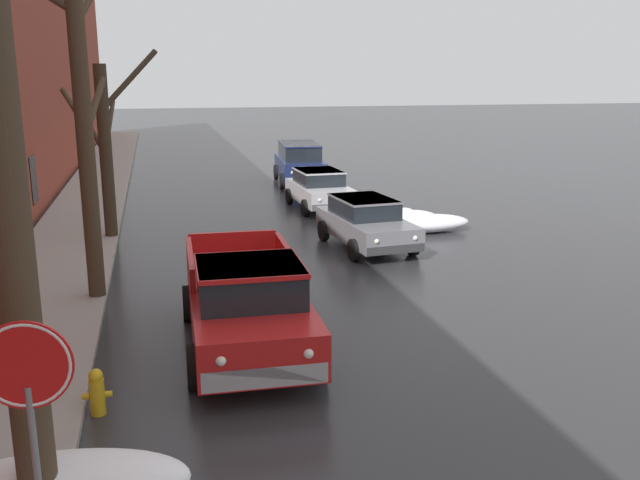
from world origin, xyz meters
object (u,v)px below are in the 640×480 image
Objects in this scene: bare_tree_second_along_sidewalk at (82,122)px; pickup_truck_red_approaching_near_lane at (247,302)px; bare_tree_at_the_corner at (4,202)px; fire_hydrant at (97,392)px; sedan_silver_parked_kerbside_mid at (320,188)px; bare_tree_mid_block at (107,145)px; sedan_grey_parked_kerbside_close at (366,222)px; stop_sign_at_corner at (29,397)px; suv_darkblue_parked_far_down_block at (299,162)px.

bare_tree_second_along_sidewalk is 1.39× the size of pickup_truck_red_approaching_near_lane.
bare_tree_second_along_sidewalk is (0.00, 8.14, 0.21)m from bare_tree_at_the_corner.
bare_tree_at_the_corner reaches higher than fire_hydrant.
bare_tree_second_along_sidewalk reaches higher than bare_tree_at_the_corner.
bare_tree_mid_block is at bearing -156.73° from sedan_silver_parked_kerbside_mid.
bare_tree_at_the_corner reaches higher than sedan_silver_parked_kerbside_mid.
bare_tree_at_the_corner reaches higher than pickup_truck_red_approaching_near_lane.
bare_tree_mid_block is at bearing 157.84° from sedan_grey_parked_kerbside_close.
bare_tree_mid_block is 15.60m from stop_sign_at_corner.
bare_tree_mid_block reaches higher than pickup_truck_red_approaching_near_lane.
fire_hydrant is 4.54m from stop_sign_at_corner.
bare_tree_second_along_sidewalk is 6.53m from fire_hydrant.
sedan_silver_parked_kerbside_mid is (7.27, 17.21, -2.90)m from bare_tree_at_the_corner.
bare_tree_at_the_corner reaches higher than sedan_grey_parked_kerbside_close.
pickup_truck_red_approaching_near_lane is 1.81× the size of stop_sign_at_corner.
fire_hydrant is at bearing -88.32° from bare_tree_mid_block.
stop_sign_at_corner is at bearing -112.84° from pickup_truck_red_approaching_near_lane.
pickup_truck_red_approaching_near_lane is 7.89m from sedan_grey_parked_kerbside_close.
pickup_truck_red_approaching_near_lane is 1.29× the size of sedan_grey_parked_kerbside_close.
fire_hydrant is (-6.84, -14.57, -0.39)m from sedan_silver_parked_kerbside_mid.
stop_sign_at_corner is at bearing -77.36° from bare_tree_at_the_corner.
sedan_grey_parked_kerbside_close is 10.94m from fire_hydrant.
suv_darkblue_parked_far_down_block is 6.68× the size of fire_hydrant.
sedan_silver_parked_kerbside_mid is (0.09, 5.98, -0.00)m from sedan_grey_parked_kerbside_close.
pickup_truck_red_approaching_near_lane is 19.25m from suv_darkblue_parked_far_down_block.
bare_tree_mid_block is 1.35× the size of sedan_grey_parked_kerbside_close.
sedan_silver_parked_kerbside_mid reaches higher than fire_hydrant.
pickup_truck_red_approaching_near_lane is at bearing -50.61° from bare_tree_second_along_sidewalk.
bare_tree_mid_block is 10.09m from pickup_truck_red_approaching_near_lane.
suv_darkblue_parked_far_down_block is at bearing 75.27° from pickup_truck_red_approaching_near_lane.
sedan_silver_parked_kerbside_mid is 6.05m from suv_darkblue_parked_far_down_block.
bare_tree_second_along_sidewalk is at bearing 89.97° from bare_tree_at_the_corner.
bare_tree_mid_block is 1.05× the size of pickup_truck_red_approaching_near_lane.
fire_hydrant is at bearing -128.17° from sedan_grey_parked_kerbside_close.
suv_darkblue_parked_far_down_block is (0.51, 6.03, 0.24)m from sedan_silver_parked_kerbside_mid.
sedan_silver_parked_kerbside_mid is 16.10m from fire_hydrant.
bare_tree_second_along_sidewalk reaches higher than pickup_truck_red_approaching_near_lane.
stop_sign_at_corner is (-6.86, -12.70, 1.53)m from sedan_grey_parked_kerbside_close.
sedan_grey_parked_kerbside_close is 0.87× the size of suv_darkblue_parked_far_down_block.
bare_tree_at_the_corner is at bearing -90.38° from bare_tree_mid_block.
fire_hydrant is 0.24× the size of stop_sign_at_corner.
sedan_grey_parked_kerbside_close is 5.82× the size of fire_hydrant.
bare_tree_mid_block is (0.09, 5.99, -1.05)m from bare_tree_second_along_sidewalk.
stop_sign_at_corner is at bearing -106.80° from suv_darkblue_parked_far_down_block.
fire_hydrant is at bearing 80.78° from bare_tree_at_the_corner.
pickup_truck_red_approaching_near_lane is (2.89, 4.62, -2.77)m from bare_tree_at_the_corner.
stop_sign_at_corner is (0.32, -9.60, -1.58)m from bare_tree_second_along_sidewalk.
bare_tree_at_the_corner is 4.25m from fire_hydrant.
bare_tree_second_along_sidewalk is 17.23m from suv_darkblue_parked_far_down_block.
pickup_truck_red_approaching_near_lane is 6.75m from stop_sign_at_corner.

